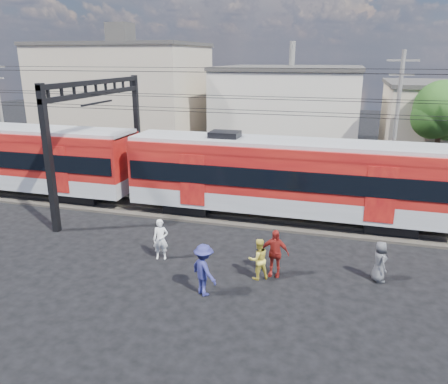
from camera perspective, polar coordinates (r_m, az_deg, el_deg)
The scene contains 16 objects.
ground at distance 15.87m, azimuth 2.02°, elevation -13.49°, with size 120.00×120.00×0.00m, color black.
track_bed at distance 22.96m, azimuth 6.83°, elevation -3.39°, with size 70.00×3.40×0.12m, color #2D2823.
rail_near at distance 22.22m, azimuth 6.53°, elevation -3.76°, with size 70.00×0.12×0.12m, color #59544C.
rail_far at distance 23.61m, azimuth 7.14°, elevation -2.50°, with size 70.00×0.12×0.12m, color #59544C.
commuter_train at distance 22.16m, azimuth 8.62°, elevation 2.14°, with size 50.30×3.08×4.17m.
catenary at distance 24.52m, azimuth -13.39°, elevation 9.84°, with size 70.00×9.30×7.52m.
building_west at distance 42.52m, azimuth -12.88°, elevation 12.20°, with size 14.28×10.20×9.30m.
building_midwest at distance 40.83m, azimuth 8.59°, elevation 10.83°, with size 12.24×12.24×7.30m.
utility_pole_mid at distance 28.62m, azimuth 21.60°, elevation 8.90°, with size 1.80×0.24×8.50m.
utility_pole_west at distance 37.32m, azimuth -27.16°, elevation 9.52°, with size 1.80×0.24×8.00m.
tree_near at distance 32.10m, azimuth 26.87°, elevation 9.28°, with size 3.82×3.64×6.72m.
pedestrian_a at distance 18.39m, azimuth -8.27°, elevation -6.14°, with size 0.63×0.41×1.73m, color white.
pedestrian_b at distance 16.70m, azimuth 4.51°, elevation -8.72°, with size 0.79×0.61×1.62m, color #E1CC46.
pedestrian_c at distance 15.57m, azimuth -2.65°, elevation -10.13°, with size 1.23×0.71×1.91m, color navy.
pedestrian_d at distance 16.93m, azimuth 6.62°, elevation -7.91°, with size 1.11×0.46×1.89m, color maroon.
pedestrian_e at distance 17.50m, azimuth 19.66°, elevation -8.55°, with size 0.77×0.50×1.58m, color #4A4A4F.
Camera 1 is at (3.20, -13.26, 8.12)m, focal length 35.00 mm.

